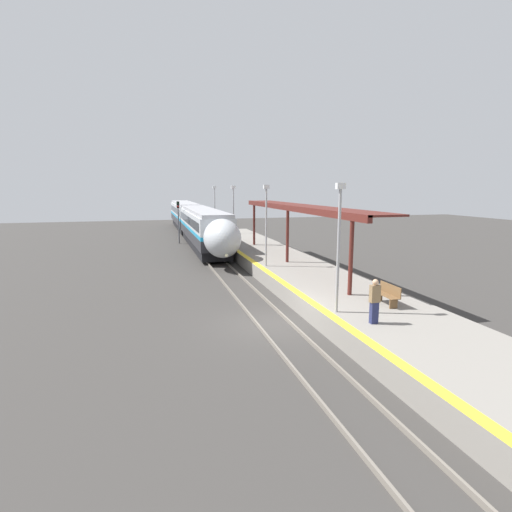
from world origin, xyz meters
The scene contains 13 objects.
ground_plane centered at (0.00, 0.00, 0.00)m, with size 120.00×120.00×0.00m, color #383533.
rail_left centered at (-0.72, 0.00, 0.07)m, with size 0.08×90.00×0.15m, color slate.
rail_right centered at (0.72, 0.00, 0.07)m, with size 0.08×90.00×0.15m, color slate.
train centered at (0.00, 30.23, 2.22)m, with size 2.78×40.22×3.87m.
platform_right centered at (4.10, 0.00, 0.44)m, with size 5.07×64.00×0.88m.
platform_bench centered at (4.76, -1.28, 1.34)m, with size 0.44×1.50×0.89m.
person_waiting centered at (2.88, -3.27, 1.74)m, with size 0.36×0.22×1.68m.
railway_signal centered at (-1.94, 26.98, 2.72)m, with size 0.28×0.28×4.45m.
lamppost_near centered at (2.17, -1.65, 3.84)m, with size 0.36×0.20×5.15m.
lamppost_mid centered at (2.17, 8.36, 3.84)m, with size 0.36×0.20×5.15m.
lamppost_far centered at (2.17, 18.37, 3.84)m, with size 0.36×0.20×5.15m.
lamppost_farthest centered at (2.17, 28.38, 3.84)m, with size 0.36×0.20×5.15m.
station_canopy centered at (4.55, 9.34, 4.49)m, with size 2.02×20.49×3.84m.
Camera 1 is at (-5.03, -15.81, 5.83)m, focal length 28.00 mm.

